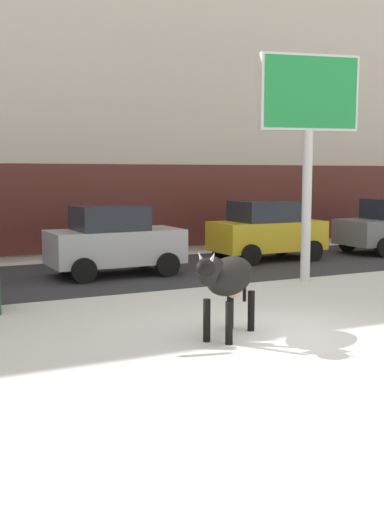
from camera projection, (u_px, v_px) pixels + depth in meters
The scene contains 8 objects.
ground_plane at pixel (275, 339), 10.38m from camera, with size 120.00×120.00×0.00m, color white.
road_strip at pixel (118, 274), 17.07m from camera, with size 60.00×5.60×0.01m, color #333338.
building_facade at pixel (51, 65), 22.08m from camera, with size 44.00×6.10×13.00m.
cow_black at pixel (228, 278), 10.35m from camera, with size 1.76×1.48×1.54m.
billboard at pixel (309, 107), 15.34m from camera, with size 2.50×0.76×5.56m.
car_silver_hatchback at pixel (114, 241), 16.72m from camera, with size 3.51×1.94×1.86m.
car_yellow_hatchback at pixel (266, 231), 19.70m from camera, with size 3.51×1.94×1.86m.
pedestrian_near_billboard at pixel (104, 232), 19.80m from camera, with size 0.36×0.24×1.73m.
Camera 1 is at (-5.74, -8.44, 2.70)m, focal length 44.21 mm.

